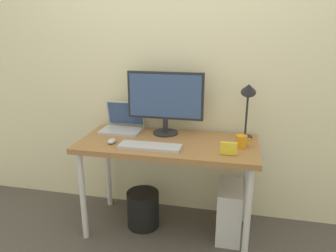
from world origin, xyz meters
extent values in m
plane|color=#4C4742|center=(0.00, 0.00, 0.00)|extent=(6.00, 6.00, 0.00)
cube|color=beige|center=(0.00, 0.37, 1.30)|extent=(4.40, 0.04, 2.60)
cube|color=olive|center=(0.00, 0.00, 0.73)|extent=(1.32, 0.61, 0.04)
cylinder|color=silver|center=(-0.60, -0.25, 0.36)|extent=(0.04, 0.04, 0.71)
cylinder|color=silver|center=(0.60, -0.25, 0.36)|extent=(0.04, 0.04, 0.71)
cylinder|color=silver|center=(-0.60, 0.25, 0.36)|extent=(0.04, 0.04, 0.71)
cylinder|color=silver|center=(0.60, 0.25, 0.36)|extent=(0.04, 0.04, 0.71)
cylinder|color=#232328|center=(-0.06, 0.18, 0.76)|extent=(0.20, 0.20, 0.01)
cylinder|color=#232328|center=(-0.06, 0.18, 0.82)|extent=(0.04, 0.04, 0.11)
cube|color=#232328|center=(-0.06, 0.18, 1.06)|extent=(0.60, 0.03, 0.37)
cube|color=#334C7F|center=(-0.06, 0.16, 1.06)|extent=(0.56, 0.01, 0.33)
cube|color=#B2B2B7|center=(-0.42, 0.14, 0.76)|extent=(0.32, 0.22, 0.02)
cube|color=#B2B2B7|center=(-0.42, 0.26, 0.88)|extent=(0.32, 0.05, 0.21)
cube|color=#334C7F|center=(-0.42, 0.26, 0.88)|extent=(0.30, 0.04, 0.18)
cylinder|color=#232328|center=(0.56, 0.21, 0.76)|extent=(0.11, 0.11, 0.01)
cylinder|color=#232328|center=(0.56, 0.21, 0.94)|extent=(0.02, 0.02, 0.35)
cone|color=#232328|center=(0.56, 0.17, 1.15)|extent=(0.11, 0.14, 0.13)
cube|color=#B2B2B7|center=(-0.09, -0.17, 0.77)|extent=(0.44, 0.14, 0.02)
ellipsoid|color=#B2B2B7|center=(-0.39, -0.13, 0.77)|extent=(0.06, 0.09, 0.03)
cylinder|color=orange|center=(0.53, -0.01, 0.80)|extent=(0.08, 0.08, 0.09)
torus|color=orange|center=(0.58, -0.01, 0.80)|extent=(0.05, 0.01, 0.05)
cube|color=yellow|center=(0.45, -0.18, 0.80)|extent=(0.11, 0.03, 0.09)
cube|color=silver|center=(0.48, 0.02, 0.21)|extent=(0.18, 0.36, 0.42)
cylinder|color=black|center=(-0.21, 0.00, 0.15)|extent=(0.26, 0.26, 0.30)
camera|label=1|loc=(0.48, -2.18, 1.57)|focal=34.04mm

